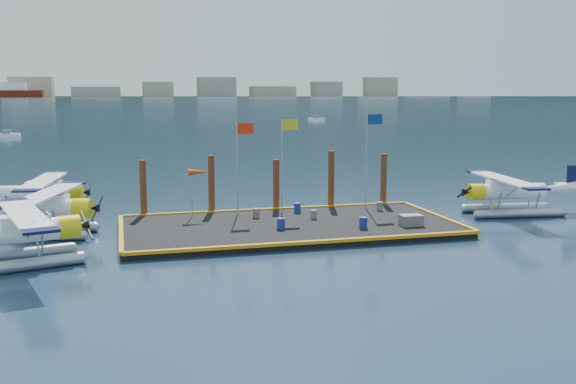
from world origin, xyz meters
The scene contains 24 objects.
ground centered at (0.00, 0.00, 0.00)m, with size 4000.00×4000.00×0.00m, color #182E4A.
dock centered at (0.00, 0.00, 0.20)m, with size 20.00×10.00×0.40m, color black.
dock_bumpers centered at (0.00, 0.00, 0.49)m, with size 20.25×10.25×0.18m, color #C97F0B, non-canonical shape.
far_backdrop centered at (239.91, 1737.52, 9.45)m, with size 3050.00×2050.00×810.00m.
seaplane_a centered at (-14.87, -4.50, 1.51)m, with size 9.05×9.74×3.47m.
seaplane_b centered at (-14.46, 2.16, 1.49)m, with size 8.95×9.64×3.43m.
seaplane_c centered at (-15.32, 8.05, 1.49)m, with size 8.78×9.69×3.43m.
seaplane_d centered at (15.90, 0.98, 1.47)m, with size 8.63×9.53×3.37m.
drum_0 centered at (-1.55, 2.41, 0.70)m, with size 0.43×0.43×0.60m, color #5D5C61.
drum_1 centered at (3.92, -2.40, 0.74)m, with size 0.48×0.48×0.67m, color navy.
drum_2 centered at (1.93, 1.15, 0.68)m, with size 0.40×0.40×0.56m, color #5D5C61.
drum_3 centered at (-0.84, -1.33, 0.73)m, with size 0.47×0.47×0.66m, color navy.
drum_4 centered at (7.12, 2.77, 0.69)m, with size 0.41×0.41×0.58m, color #5D5C61.
drum_5 centered at (1.49, 3.48, 0.72)m, with size 0.45×0.45×0.64m, color navy.
crate centered at (7.02, -2.35, 0.73)m, with size 1.31×0.87×0.66m, color #5D5C61.
flagpole_red centered at (-2.29, 3.80, 4.40)m, with size 1.14×0.08×6.00m.
flagpole_yellow centered at (0.70, 3.80, 4.51)m, with size 1.14×0.08×6.20m.
flagpole_blue centered at (6.70, 3.80, 4.69)m, with size 1.14×0.08×6.50m.
windsock centered at (-5.03, 3.80, 3.23)m, with size 1.40×0.44×3.12m.
piling_0 centered at (-8.50, 5.40, 2.00)m, with size 0.44×0.44×4.00m, color #432113.
piling_1 centered at (-4.00, 5.40, 2.10)m, with size 0.44×0.44×4.20m, color #432113.
piling_2 centered at (0.50, 5.40, 1.90)m, with size 0.44×0.44×3.80m, color #432113.
piling_3 centered at (4.50, 5.40, 2.15)m, with size 0.44×0.44×4.30m, color #432113.
piling_4 centered at (8.50, 5.40, 2.00)m, with size 0.44×0.44×4.00m, color #432113.
Camera 1 is at (-9.82, -37.28, 8.48)m, focal length 40.00 mm.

